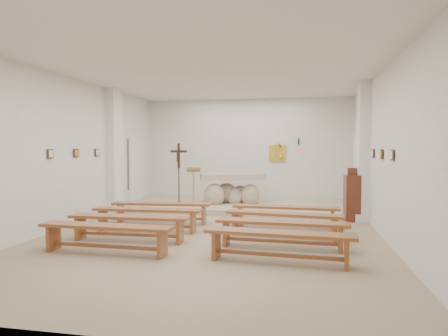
% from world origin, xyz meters
% --- Properties ---
extents(ground, '(7.00, 10.00, 0.00)m').
position_xyz_m(ground, '(0.00, 0.00, 0.00)').
color(ground, tan).
rests_on(ground, ground).
extents(wall_left, '(0.02, 10.00, 3.50)m').
position_xyz_m(wall_left, '(-3.49, 0.00, 1.75)').
color(wall_left, white).
rests_on(wall_left, ground).
extents(wall_right, '(0.02, 10.00, 3.50)m').
position_xyz_m(wall_right, '(3.49, 0.00, 1.75)').
color(wall_right, white).
rests_on(wall_right, ground).
extents(wall_back, '(7.00, 0.02, 3.50)m').
position_xyz_m(wall_back, '(0.00, 4.99, 1.75)').
color(wall_back, white).
rests_on(wall_back, ground).
extents(ceiling, '(7.00, 10.00, 0.02)m').
position_xyz_m(ceiling, '(0.00, 0.00, 3.49)').
color(ceiling, silver).
rests_on(ceiling, wall_back).
extents(sanctuary_platform, '(6.98, 3.00, 0.15)m').
position_xyz_m(sanctuary_platform, '(0.00, 3.50, 0.07)').
color(sanctuary_platform, beige).
rests_on(sanctuary_platform, ground).
extents(pilaster_left, '(0.26, 0.55, 3.50)m').
position_xyz_m(pilaster_left, '(-3.37, 2.00, 1.75)').
color(pilaster_left, white).
rests_on(pilaster_left, ground).
extents(pilaster_right, '(0.26, 0.55, 3.50)m').
position_xyz_m(pilaster_right, '(3.37, 2.00, 1.75)').
color(pilaster_right, white).
rests_on(pilaster_right, ground).
extents(gold_wall_relief, '(0.55, 0.04, 0.55)m').
position_xyz_m(gold_wall_relief, '(1.05, 4.96, 1.65)').
color(gold_wall_relief, gold).
rests_on(gold_wall_relief, wall_back).
extents(sanctuary_lamp, '(0.11, 0.36, 0.44)m').
position_xyz_m(sanctuary_lamp, '(1.75, 4.71, 1.81)').
color(sanctuary_lamp, black).
rests_on(sanctuary_lamp, wall_back).
extents(station_frame_left_front, '(0.03, 0.20, 0.20)m').
position_xyz_m(station_frame_left_front, '(-3.47, -0.80, 1.72)').
color(station_frame_left_front, '#422C1D').
rests_on(station_frame_left_front, wall_left).
extents(station_frame_left_mid, '(0.03, 0.20, 0.20)m').
position_xyz_m(station_frame_left_mid, '(-3.47, 0.20, 1.72)').
color(station_frame_left_mid, '#422C1D').
rests_on(station_frame_left_mid, wall_left).
extents(station_frame_left_rear, '(0.03, 0.20, 0.20)m').
position_xyz_m(station_frame_left_rear, '(-3.47, 1.20, 1.72)').
color(station_frame_left_rear, '#422C1D').
rests_on(station_frame_left_rear, wall_left).
extents(station_frame_right_front, '(0.03, 0.20, 0.20)m').
position_xyz_m(station_frame_right_front, '(3.47, -0.80, 1.72)').
color(station_frame_right_front, '#422C1D').
rests_on(station_frame_right_front, wall_right).
extents(station_frame_right_mid, '(0.03, 0.20, 0.20)m').
position_xyz_m(station_frame_right_mid, '(3.47, 0.20, 1.72)').
color(station_frame_right_mid, '#422C1D').
rests_on(station_frame_right_mid, wall_right).
extents(station_frame_right_rear, '(0.03, 0.20, 0.20)m').
position_xyz_m(station_frame_right_rear, '(3.47, 1.20, 1.72)').
color(station_frame_right_rear, '#422C1D').
rests_on(station_frame_right_rear, wall_right).
extents(radiator_left, '(0.10, 0.85, 0.52)m').
position_xyz_m(radiator_left, '(-3.43, 2.70, 0.27)').
color(radiator_left, silver).
rests_on(radiator_left, ground).
extents(radiator_right, '(0.10, 0.85, 0.52)m').
position_xyz_m(radiator_right, '(3.43, 2.70, 0.27)').
color(radiator_right, silver).
rests_on(radiator_right, ground).
extents(altar, '(2.07, 1.32, 1.00)m').
position_xyz_m(altar, '(-0.25, 3.46, 0.53)').
color(altar, beige).
rests_on(altar, sanctuary_platform).
extents(lectern, '(0.49, 0.45, 1.15)m').
position_xyz_m(lectern, '(-1.32, 2.97, 0.72)').
color(lectern, tan).
rests_on(lectern, sanctuary_platform).
extents(crucifix_stand, '(0.55, 0.24, 1.83)m').
position_xyz_m(crucifix_stand, '(-1.84, 3.17, 1.21)').
color(crucifix_stand, '#3B1C12').
rests_on(crucifix_stand, sanctuary_platform).
extents(potted_plant, '(0.55, 0.50, 0.52)m').
position_xyz_m(potted_plant, '(-0.87, 4.08, 0.41)').
color(potted_plant, '#285823').
rests_on(potted_plant, sanctuary_platform).
extents(donation_pedestal, '(0.40, 0.40, 1.34)m').
position_xyz_m(donation_pedestal, '(3.10, 1.87, 0.59)').
color(donation_pedestal, '#582819').
rests_on(donation_pedestal, ground).
extents(bench_left_front, '(2.44, 0.57, 0.51)m').
position_xyz_m(bench_left_front, '(-1.50, 0.68, 0.38)').
color(bench_left_front, '#9A552C').
rests_on(bench_left_front, ground).
extents(bench_right_front, '(2.43, 0.46, 0.51)m').
position_xyz_m(bench_right_front, '(1.50, 0.68, 0.38)').
color(bench_right_front, '#9A552C').
rests_on(bench_right_front, ground).
extents(bench_left_second, '(2.43, 0.45, 0.51)m').
position_xyz_m(bench_left_second, '(-1.50, -0.26, 0.38)').
color(bench_left_second, '#9A552C').
rests_on(bench_left_second, ground).
extents(bench_right_second, '(2.45, 0.67, 0.51)m').
position_xyz_m(bench_right_second, '(1.50, -0.26, 0.38)').
color(bench_right_second, '#9A552C').
rests_on(bench_right_second, ground).
extents(bench_left_third, '(2.43, 0.44, 0.51)m').
position_xyz_m(bench_left_third, '(-1.50, -1.21, 0.38)').
color(bench_left_third, '#9A552C').
rests_on(bench_left_third, ground).
extents(bench_right_third, '(2.43, 0.49, 0.51)m').
position_xyz_m(bench_right_third, '(1.50, -1.21, 0.38)').
color(bench_right_third, '#9A552C').
rests_on(bench_right_third, ground).
extents(bench_left_fourth, '(2.43, 0.46, 0.51)m').
position_xyz_m(bench_left_fourth, '(-1.50, -2.15, 0.38)').
color(bench_left_fourth, '#9A552C').
rests_on(bench_left_fourth, ground).
extents(bench_right_fourth, '(2.44, 0.56, 0.51)m').
position_xyz_m(bench_right_fourth, '(1.50, -2.15, 0.38)').
color(bench_right_fourth, '#9A552C').
rests_on(bench_right_fourth, ground).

